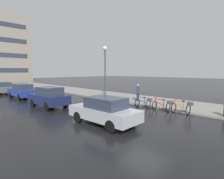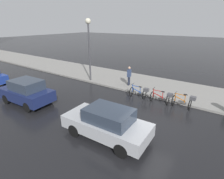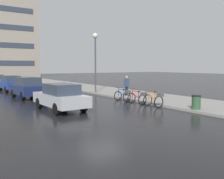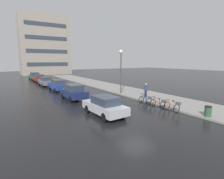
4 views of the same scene
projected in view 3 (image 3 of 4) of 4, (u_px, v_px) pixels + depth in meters
name	position (u px, v px, depth m)	size (l,w,h in m)	color
ground_plane	(103.00, 110.00, 14.36)	(140.00, 140.00, 0.00)	black
sidewalk_kerb	(101.00, 90.00, 25.95)	(4.80, 60.00, 0.14)	gray
bicycle_nearest	(155.00, 99.00, 15.39)	(0.77, 1.36, 0.98)	black
bicycle_second	(138.00, 97.00, 16.46)	(0.73, 1.42, 1.00)	black
bicycle_third	(124.00, 95.00, 17.82)	(0.74, 1.36, 0.99)	black
car_silver	(61.00, 97.00, 14.27)	(1.90, 4.22, 1.53)	#B2B5BA
car_navy	(28.00, 88.00, 19.73)	(1.98, 3.84, 1.66)	navy
car_blue	(11.00, 83.00, 25.24)	(1.83, 4.34, 1.57)	navy
pedestrian	(127.00, 85.00, 20.25)	(0.43, 0.30, 1.75)	#1E2333
streetlamp	(95.00, 51.00, 22.51)	(0.47, 0.47, 5.50)	#424247
trash_bin	(196.00, 103.00, 13.79)	(0.50, 0.50, 0.92)	#2D5133
building_facade_main	(2.00, 38.00, 55.02)	(14.17, 7.46, 17.61)	#9E9384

